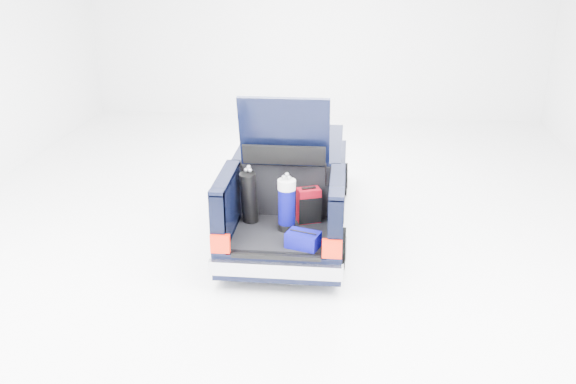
# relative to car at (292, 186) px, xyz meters

# --- Properties ---
(ground) EXTENTS (14.00, 14.00, 0.00)m
(ground) POSITION_rel_car_xyz_m (0.00, -0.11, -0.67)
(ground) COLOR white
(ground) RESTS_ON ground
(car) EXTENTS (1.87, 4.65, 2.47)m
(car) POSITION_rel_car_xyz_m (0.00, 0.00, 0.00)
(car) COLOR black
(car) RESTS_ON ground
(red_suitcase) EXTENTS (0.38, 0.32, 0.54)m
(red_suitcase) POSITION_rel_car_xyz_m (0.36, -1.19, 0.18)
(red_suitcase) COLOR maroon
(red_suitcase) RESTS_ON car
(black_golf_bag) EXTENTS (0.34, 0.37, 0.86)m
(black_golf_bag) POSITION_rel_car_xyz_m (-0.50, -1.29, 0.32)
(black_golf_bag) COLOR black
(black_golf_bag) RESTS_ON car
(blue_golf_bag) EXTENTS (0.29, 0.29, 0.86)m
(blue_golf_bag) POSITION_rel_car_xyz_m (0.07, -1.49, 0.32)
(blue_golf_bag) COLOR black
(blue_golf_bag) RESTS_ON car
(blue_duffel) EXTENTS (0.50, 0.40, 0.23)m
(blue_duffel) POSITION_rel_car_xyz_m (0.34, -2.01, 0.03)
(blue_duffel) COLOR #060463
(blue_duffel) RESTS_ON car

